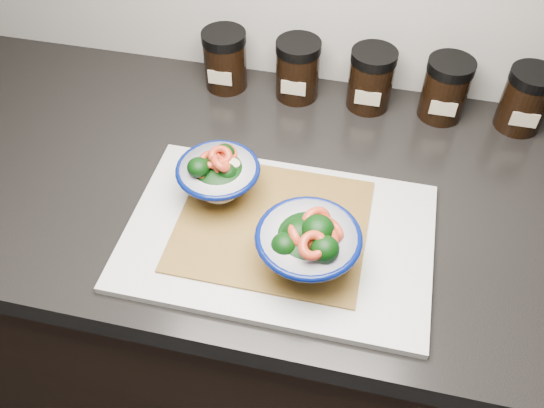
% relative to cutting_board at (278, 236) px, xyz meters
% --- Properties ---
extents(cabinet, '(3.43, 0.58, 0.86)m').
position_rel_cutting_board_xyz_m(cabinet, '(0.17, 0.11, -0.48)').
color(cabinet, black).
rests_on(cabinet, ground).
extents(countertop, '(3.50, 0.60, 0.04)m').
position_rel_cutting_board_xyz_m(countertop, '(0.17, 0.11, -0.03)').
color(countertop, black).
rests_on(countertop, cabinet).
extents(cutting_board, '(0.45, 0.30, 0.01)m').
position_rel_cutting_board_xyz_m(cutting_board, '(0.00, 0.00, 0.00)').
color(cutting_board, beige).
rests_on(cutting_board, countertop).
extents(bamboo_mat, '(0.28, 0.24, 0.00)m').
position_rel_cutting_board_xyz_m(bamboo_mat, '(-0.01, 0.01, 0.01)').
color(bamboo_mat, olive).
rests_on(bamboo_mat, cutting_board).
extents(bowl_left, '(0.13, 0.13, 0.09)m').
position_rel_cutting_board_xyz_m(bowl_left, '(-0.11, 0.06, 0.05)').
color(bowl_left, white).
rests_on(bowl_left, bamboo_mat).
extents(bowl_right, '(0.14, 0.14, 0.10)m').
position_rel_cutting_board_xyz_m(bowl_right, '(0.05, -0.05, 0.06)').
color(bowl_right, white).
rests_on(bowl_right, bamboo_mat).
extents(spice_jar_a, '(0.08, 0.08, 0.11)m').
position_rel_cutting_board_xyz_m(spice_jar_a, '(-0.18, 0.35, 0.05)').
color(spice_jar_a, black).
rests_on(spice_jar_a, countertop).
extents(spice_jar_b, '(0.08, 0.08, 0.11)m').
position_rel_cutting_board_xyz_m(spice_jar_b, '(-0.04, 0.35, 0.05)').
color(spice_jar_b, black).
rests_on(spice_jar_b, countertop).
extents(spice_jar_c, '(0.08, 0.08, 0.11)m').
position_rel_cutting_board_xyz_m(spice_jar_c, '(0.09, 0.35, 0.05)').
color(spice_jar_c, black).
rests_on(spice_jar_c, countertop).
extents(spice_jar_d, '(0.08, 0.08, 0.11)m').
position_rel_cutting_board_xyz_m(spice_jar_d, '(0.22, 0.35, 0.05)').
color(spice_jar_d, black).
rests_on(spice_jar_d, countertop).
extents(spice_jar_e, '(0.08, 0.08, 0.11)m').
position_rel_cutting_board_xyz_m(spice_jar_e, '(0.36, 0.35, 0.05)').
color(spice_jar_e, black).
rests_on(spice_jar_e, countertop).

